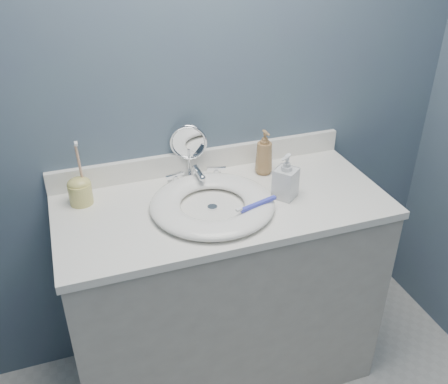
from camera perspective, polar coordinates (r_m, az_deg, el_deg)
name	(u,v)px	position (r m, az deg, el deg)	size (l,w,h in m)	color
back_wall	(199,95)	(1.94, -2.86, 11.07)	(2.20, 0.02, 2.40)	#48566D
vanity_cabinet	(223,295)	(2.12, -0.13, -11.64)	(1.20, 0.55, 0.85)	#B3AFA4
countertop	(223,205)	(1.85, -0.14, -1.52)	(1.22, 0.57, 0.03)	white
backsplash	(202,160)	(2.04, -2.56, 3.66)	(1.22, 0.02, 0.09)	white
basin	(212,204)	(1.79, -1.34, -1.36)	(0.45, 0.45, 0.04)	white
drain	(212,207)	(1.80, -1.34, -1.77)	(0.04, 0.04, 0.01)	silver
faucet	(197,177)	(1.95, -3.13, 1.77)	(0.25, 0.13, 0.07)	silver
makeup_mirror	(189,148)	(1.97, -4.07, 5.03)	(0.14, 0.08, 0.22)	silver
soap_bottle_amber	(264,152)	(2.00, 4.62, 4.54)	(0.07, 0.07, 0.18)	olive
soap_bottle_clear	(286,176)	(1.84, 7.09, 1.79)	(0.08, 0.08, 0.17)	silver
toothbrush_holder	(80,190)	(1.88, -16.14, 0.25)	(0.09, 0.09, 0.25)	#D1C568
toothbrush_lying	(257,204)	(1.74, 3.76, -1.43)	(0.17, 0.06, 0.02)	#3941CB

